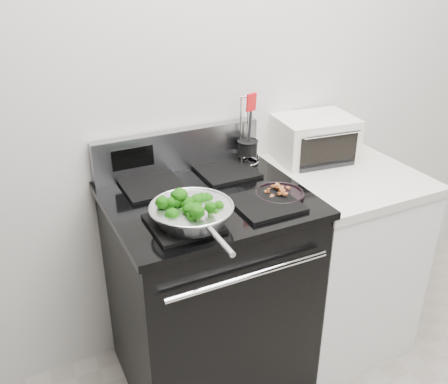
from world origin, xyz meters
TOP-DOWN VIEW (x-y plane):
  - back_wall at (0.00, 1.75)m, footprint 4.00×0.02m
  - gas_range at (-0.30, 1.41)m, footprint 0.79×0.69m
  - counter at (0.39, 1.41)m, footprint 0.62×0.68m
  - skillet at (-0.44, 1.23)m, footprint 0.30×0.48m
  - broccoli_pile at (-0.44, 1.23)m, footprint 0.24×0.24m
  - bacon_plate at (-0.04, 1.29)m, footprint 0.20×0.20m
  - utensil_holder at (0.00, 1.63)m, footprint 0.11×0.11m
  - toaster_oven at (0.35, 1.60)m, footprint 0.39×0.31m

SIDE VIEW (x-z plane):
  - counter at x=0.39m, z-range 0.00..0.92m
  - gas_range at x=-0.30m, z-range -0.08..1.05m
  - bacon_plate at x=-0.04m, z-range 0.95..0.99m
  - skillet at x=-0.44m, z-range 0.97..1.03m
  - utensil_holder at x=0.00m, z-range 0.85..1.17m
  - broccoli_pile at x=-0.44m, z-range 0.98..1.06m
  - toaster_oven at x=0.35m, z-range 0.92..1.13m
  - back_wall at x=0.00m, z-range 0.00..2.70m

